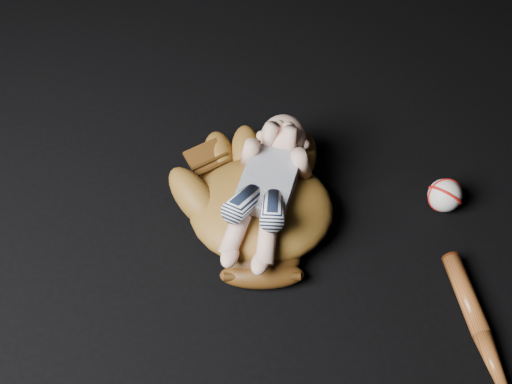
# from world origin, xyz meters

# --- Properties ---
(baseball_glove) EXTENTS (0.40, 0.46, 0.14)m
(baseball_glove) POSITION_xyz_m (-0.09, 0.16, 0.07)
(baseball_glove) COLOR brown
(baseball_glove) RESTS_ON ground
(newborn_baby) EXTENTS (0.27, 0.43, 0.16)m
(newborn_baby) POSITION_xyz_m (-0.09, 0.16, 0.13)
(newborn_baby) COLOR #D4A088
(newborn_baby) RESTS_ON baseball_glove
(baseball_bat) EXTENTS (0.10, 0.41, 0.04)m
(baseball_bat) POSITION_xyz_m (0.35, -0.14, 0.02)
(baseball_bat) COLOR brown
(baseball_bat) RESTS_ON ground
(baseball) EXTENTS (0.09, 0.09, 0.08)m
(baseball) POSITION_xyz_m (0.32, 0.22, 0.04)
(baseball) COLOR white
(baseball) RESTS_ON ground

